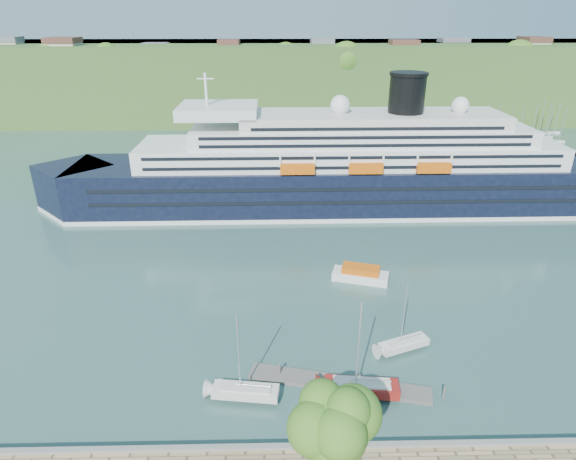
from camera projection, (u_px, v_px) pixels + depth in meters
The scene contains 10 objects.
ground at pixel (339, 454), 39.51m from camera, with size 400.00×400.00×0.00m, color #294945.
far_hillside at pixel (291, 79), 166.65m from camera, with size 400.00×50.00×24.00m, color #325321.
quay_coping at pixel (340, 446), 38.86m from camera, with size 220.00×0.50×0.30m, color slate.
cruise_ship at pixel (338, 143), 84.75m from camera, with size 107.60×15.67×24.16m, color black, non-canonical shape.
promenade_tree at pixel (332, 443), 32.57m from camera, with size 6.57×6.57×10.88m, color #3A691B, non-canonical shape.
floating_pontoon at pixel (338, 383), 46.77m from camera, with size 17.66×2.16×0.39m, color #67615C, non-canonical shape.
sailboat_white_near at pixel (244, 361), 43.31m from camera, with size 6.84×1.90×8.84m, color silver, non-canonical shape.
sailboat_red at pixel (364, 353), 43.45m from camera, with size 7.71×2.14×9.95m, color maroon, non-canonical shape.
sailboat_white_far at pixel (407, 319), 50.02m from camera, with size 6.15×1.71×7.94m, color silver, non-canonical shape.
tender_launch at pixel (361, 273), 64.78m from camera, with size 7.52×2.57×2.08m, color #D2570C, non-canonical shape.
Camera 1 is at (-4.83, -28.31, 33.06)m, focal length 30.00 mm.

